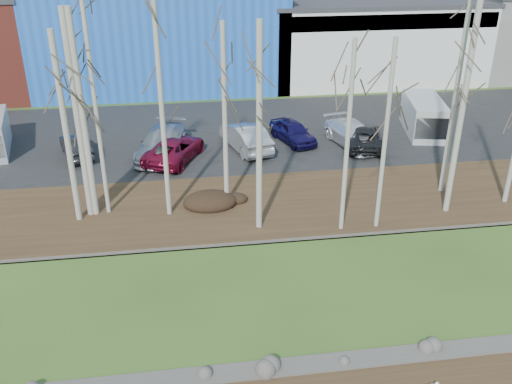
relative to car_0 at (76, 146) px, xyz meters
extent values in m
cube|color=#382616|center=(11.19, -20.08, -0.77)|extent=(80.00, 1.80, 0.03)
cube|color=#382616|center=(11.19, -7.68, -0.71)|extent=(80.00, 7.00, 0.15)
cube|color=black|center=(11.19, 2.82, -0.72)|extent=(80.00, 14.00, 0.14)
cube|color=blue|center=(5.19, 16.82, 3.21)|extent=(20.00, 12.00, 8.00)
cube|color=white|center=(23.19, 16.82, 2.46)|extent=(18.00, 12.00, 6.50)
cube|color=navy|center=(23.19, 10.92, 4.81)|extent=(17.64, 0.20, 1.20)
sphere|color=white|center=(13.41, -20.67, -0.52)|extent=(0.12, 0.12, 0.12)
cone|color=gold|center=(13.49, -20.65, -0.52)|extent=(0.07, 0.04, 0.03)
ellipsoid|color=black|center=(7.40, -7.56, -0.37)|extent=(2.69, 1.90, 0.53)
cylinder|color=beige|center=(1.14, -8.04, 3.79)|extent=(0.27, 0.27, 8.86)
cylinder|color=beige|center=(2.46, -7.49, 4.97)|extent=(0.20, 0.20, 11.21)
cylinder|color=beige|center=(1.62, -7.59, 4.21)|extent=(0.28, 0.28, 9.69)
cylinder|color=beige|center=(5.39, -8.10, 5.17)|extent=(0.23, 0.23, 11.62)
cylinder|color=beige|center=(9.50, -10.00, 4.05)|extent=(0.27, 0.27, 9.37)
cylinder|color=beige|center=(8.26, -7.35, 3.82)|extent=(0.23, 0.23, 8.91)
cylinder|color=beige|center=(14.92, -10.71, 3.70)|extent=(0.20, 0.20, 8.67)
cylinder|color=beige|center=(18.82, -9.72, 5.32)|extent=(0.27, 0.27, 11.91)
cylinder|color=beige|center=(19.54, -7.58, 5.70)|extent=(0.24, 0.24, 12.67)
cylinder|color=beige|center=(13.23, -10.71, 3.70)|extent=(0.20, 0.20, 8.67)
cylinder|color=beige|center=(1.87, -7.59, 4.21)|extent=(0.28, 0.28, 9.69)
imported|color=black|center=(0.00, 0.00, 0.00)|extent=(2.52, 4.15, 1.29)
imported|color=maroon|center=(5.78, -1.41, 0.05)|extent=(4.16, 5.48, 1.38)
imported|color=#A3A5AB|center=(5.03, -0.58, 0.16)|extent=(3.60, 5.93, 1.61)
imported|color=#18124D|center=(13.25, 0.51, 0.04)|extent=(2.79, 4.34, 1.38)
imported|color=#AFB0B2|center=(10.14, -0.33, 0.16)|extent=(2.94, 5.16, 1.61)
imported|color=black|center=(17.44, -0.92, 0.02)|extent=(3.16, 5.13, 1.33)
imported|color=silver|center=(16.82, -0.62, 0.08)|extent=(3.05, 5.29, 1.44)
cube|color=white|center=(22.14, 1.06, 0.47)|extent=(3.12, 5.42, 2.23)
cube|color=black|center=(21.73, -0.91, 0.47)|extent=(2.19, 1.45, 1.38)
camera|label=1|loc=(6.01, -32.83, 12.47)|focal=40.00mm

